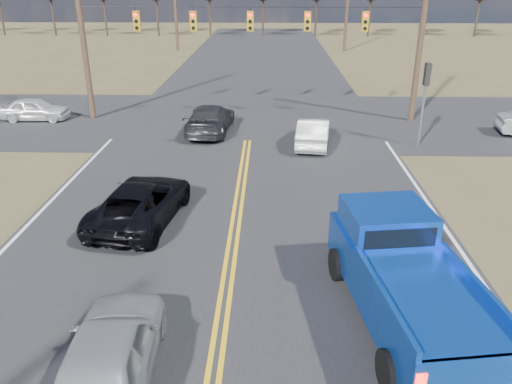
{
  "coord_description": "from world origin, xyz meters",
  "views": [
    {
      "loc": [
        1.09,
        -9.54,
        7.54
      ],
      "look_at": [
        0.69,
        4.29,
        1.5
      ],
      "focal_mm": 35.0,
      "sensor_mm": 36.0,
      "label": 1
    }
  ],
  "objects_px": {
    "silver_suv": "(109,355)",
    "cross_car_west": "(35,109)",
    "black_suv": "(141,202)",
    "dgrey_car_queue": "(210,119)",
    "pickup_truck": "(404,277)",
    "white_car_queue": "(313,132)"
  },
  "relations": [
    {
      "from": "pickup_truck",
      "to": "black_suv",
      "type": "bearing_deg",
      "value": 138.47
    },
    {
      "from": "silver_suv",
      "to": "cross_car_west",
      "type": "height_order",
      "value": "silver_suv"
    },
    {
      "from": "silver_suv",
      "to": "black_suv",
      "type": "xyz_separation_m",
      "value": [
        -1.13,
        7.23,
        -0.06
      ]
    },
    {
      "from": "black_suv",
      "to": "pickup_truck",
      "type": "bearing_deg",
      "value": 154.7
    },
    {
      "from": "silver_suv",
      "to": "white_car_queue",
      "type": "distance_m",
      "value": 16.3
    },
    {
      "from": "silver_suv",
      "to": "pickup_truck",
      "type": "bearing_deg",
      "value": -162.82
    },
    {
      "from": "pickup_truck",
      "to": "black_suv",
      "type": "relative_size",
      "value": 1.28
    },
    {
      "from": "white_car_queue",
      "to": "dgrey_car_queue",
      "type": "relative_size",
      "value": 0.83
    },
    {
      "from": "pickup_truck",
      "to": "dgrey_car_queue",
      "type": "distance_m",
      "value": 16.39
    },
    {
      "from": "pickup_truck",
      "to": "cross_car_west",
      "type": "relative_size",
      "value": 1.69
    },
    {
      "from": "pickup_truck",
      "to": "black_suv",
      "type": "distance_m",
      "value": 8.84
    },
    {
      "from": "black_suv",
      "to": "dgrey_car_queue",
      "type": "distance_m",
      "value": 10.33
    },
    {
      "from": "pickup_truck",
      "to": "black_suv",
      "type": "height_order",
      "value": "pickup_truck"
    },
    {
      "from": "cross_car_west",
      "to": "white_car_queue",
      "type": "bearing_deg",
      "value": -105.54
    },
    {
      "from": "silver_suv",
      "to": "black_suv",
      "type": "relative_size",
      "value": 0.89
    },
    {
      "from": "black_suv",
      "to": "dgrey_car_queue",
      "type": "bearing_deg",
      "value": -87.94
    },
    {
      "from": "black_suv",
      "to": "cross_car_west",
      "type": "bearing_deg",
      "value": -45.59
    },
    {
      "from": "dgrey_car_queue",
      "to": "white_car_queue",
      "type": "bearing_deg",
      "value": 162.77
    },
    {
      "from": "black_suv",
      "to": "cross_car_west",
      "type": "relative_size",
      "value": 1.32
    },
    {
      "from": "silver_suv",
      "to": "cross_car_west",
      "type": "distance_m",
      "value": 21.99
    },
    {
      "from": "white_car_queue",
      "to": "pickup_truck",
      "type": "bearing_deg",
      "value": 102.35
    },
    {
      "from": "dgrey_car_queue",
      "to": "cross_car_west",
      "type": "bearing_deg",
      "value": -7.09
    }
  ]
}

